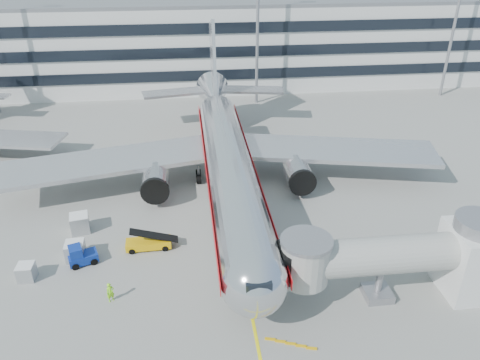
{
  "coord_description": "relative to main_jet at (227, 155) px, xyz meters",
  "views": [
    {
      "loc": [
        -4.13,
        -35.85,
        26.56
      ],
      "look_at": [
        0.86,
        6.1,
        4.0
      ],
      "focal_mm": 35.0,
      "sensor_mm": 36.0,
      "label": 1
    }
  ],
  "objects": [
    {
      "name": "baggage_tug",
      "position": [
        -14.34,
        -12.39,
        -3.42
      ],
      "size": [
        2.84,
        2.26,
        1.88
      ],
      "color": "navy",
      "rests_on": "ground"
    },
    {
      "name": "ramp_worker",
      "position": [
        -11.09,
        -17.64,
        -3.37
      ],
      "size": [
        0.76,
        0.67,
        1.74
      ],
      "primitive_type": "imported",
      "rotation": [
        0.0,
        0.0,
        0.51
      ],
      "color": "#90F71A",
      "rests_on": "ground"
    },
    {
      "name": "cargo_container_front",
      "position": [
        -14.94,
        -11.64,
        -3.35
      ],
      "size": [
        1.71,
        1.71,
        1.75
      ],
      "color": "#A9ACB0",
      "rests_on": "ground"
    },
    {
      "name": "terminal",
      "position": [
        0.0,
        46.23,
        3.57
      ],
      "size": [
        150.0,
        24.25,
        15.6
      ],
      "color": "silver",
      "rests_on": "ground"
    },
    {
      "name": "belt_loader",
      "position": [
        -8.44,
        -10.76,
        -3.63
      ],
      "size": [
        4.45,
        1.73,
        2.12
      ],
      "color": "#DCA509",
      "rests_on": "ground"
    },
    {
      "name": "light_mast_centre",
      "position": [
        8.0,
        30.28,
        10.64
      ],
      "size": [
        2.4,
        1.2,
        25.45
      ],
      "color": "gray",
      "rests_on": "ground"
    },
    {
      "name": "ground",
      "position": [
        0.0,
        -11.72,
        -4.23
      ],
      "size": [
        180.0,
        180.0,
        0.0
      ],
      "primitive_type": "plane",
      "color": "gray",
      "rests_on": "ground"
    },
    {
      "name": "main_jet",
      "position": [
        0.0,
        0.0,
        0.0
      ],
      "size": [
        50.95,
        48.7,
        16.06
      ],
      "color": "silver",
      "rests_on": "ground"
    },
    {
      "name": "light_mast_east",
      "position": [
        42.0,
        30.28,
        10.64
      ],
      "size": [
        2.4,
        1.2,
        25.45
      ],
      "color": "gray",
      "rests_on": "ground"
    },
    {
      "name": "jet_bridge",
      "position": [
        12.18,
        -19.72,
        -0.36
      ],
      "size": [
        17.8,
        4.5,
        7.0
      ],
      "color": "silver",
      "rests_on": "ground"
    },
    {
      "name": "lead_in_line",
      "position": [
        0.0,
        -1.72,
        -4.23
      ],
      "size": [
        0.25,
        70.0,
        0.01
      ],
      "primitive_type": "cube",
      "color": "#FFEC0D",
      "rests_on": "ground"
    },
    {
      "name": "cargo_container_right",
      "position": [
        -15.34,
        -7.11,
        -3.3
      ],
      "size": [
        2.06,
        2.06,
        1.87
      ],
      "color": "#A9ACB0",
      "rests_on": "ground"
    },
    {
      "name": "cargo_container_left",
      "position": [
        -18.59,
        -14.03,
        -3.49
      ],
      "size": [
        1.42,
        1.42,
        1.48
      ],
      "color": "#A9ACB0",
      "rests_on": "ground"
    }
  ]
}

